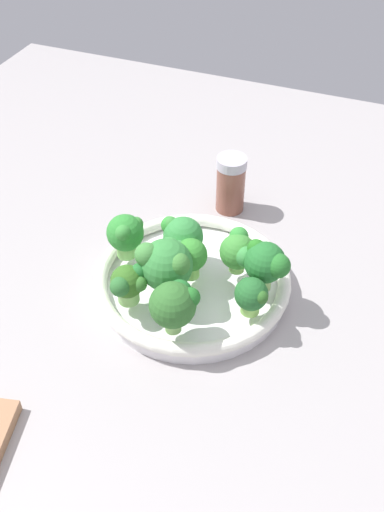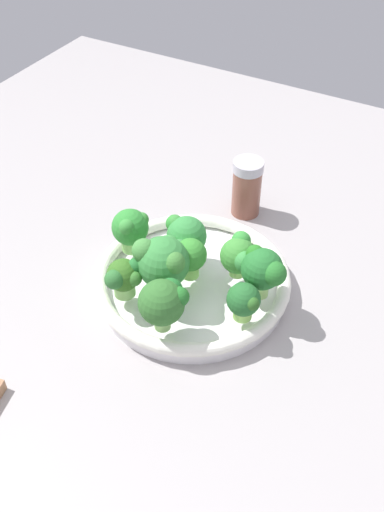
% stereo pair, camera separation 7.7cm
% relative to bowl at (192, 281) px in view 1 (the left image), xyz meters
% --- Properties ---
extents(ground_plane, '(1.30, 1.30, 0.03)m').
position_rel_bowl_xyz_m(ground_plane, '(0.00, -0.03, -0.03)').
color(ground_plane, '#A5A0A0').
extents(bowl, '(0.26, 0.26, 0.03)m').
position_rel_bowl_xyz_m(bowl, '(0.00, 0.00, 0.00)').
color(bowl, white).
rests_on(bowl, ground_plane).
extents(broccoli_floret_0, '(0.04, 0.04, 0.05)m').
position_rel_bowl_xyz_m(broccoli_floret_0, '(0.09, -0.04, 0.04)').
color(broccoli_floret_0, '#90CE5D').
rests_on(broccoli_floret_0, bowl).
extents(broccoli_floret_1, '(0.06, 0.06, 0.07)m').
position_rel_bowl_xyz_m(broccoli_floret_1, '(0.02, -0.10, 0.06)').
color(broccoli_floret_1, '#95CF71').
rests_on(broccoli_floret_1, bowl).
extents(broccoli_floret_2, '(0.06, 0.05, 0.07)m').
position_rel_bowl_xyz_m(broccoli_floret_2, '(0.10, 0.01, 0.06)').
color(broccoli_floret_2, '#9FD072').
rests_on(broccoli_floret_2, bowl).
extents(broccoli_floret_3, '(0.05, 0.05, 0.05)m').
position_rel_bowl_xyz_m(broccoli_floret_3, '(-0.05, -0.08, 0.05)').
color(broccoli_floret_3, '#91CE6F').
rests_on(broccoli_floret_3, bowl).
extents(broccoli_floret_4, '(0.05, 0.05, 0.06)m').
position_rel_bowl_xyz_m(broccoli_floret_4, '(0.05, 0.03, 0.05)').
color(broccoli_floret_4, '#8EC363').
rests_on(broccoli_floret_4, bowl).
extents(broccoli_floret_5, '(0.06, 0.05, 0.06)m').
position_rel_bowl_xyz_m(broccoli_floret_5, '(-0.03, 0.03, 0.05)').
color(broccoli_floret_5, '#97DA66').
rests_on(broccoli_floret_5, bowl).
extents(broccoli_floret_6, '(0.05, 0.04, 0.06)m').
position_rel_bowl_xyz_m(broccoli_floret_6, '(-0.00, -0.01, 0.05)').
color(broccoli_floret_6, '#91D963').
rests_on(broccoli_floret_6, bowl).
extents(broccoli_floret_7, '(0.05, 0.05, 0.06)m').
position_rel_bowl_xyz_m(broccoli_floret_7, '(-0.09, 0.00, 0.05)').
color(broccoli_floret_7, '#89CF68').
rests_on(broccoli_floret_7, bowl).
extents(broccoli_floret_8, '(0.07, 0.07, 0.08)m').
position_rel_bowl_xyz_m(broccoli_floret_8, '(-0.02, -0.04, 0.06)').
color(broccoli_floret_8, '#9CD96B').
rests_on(broccoli_floret_8, bowl).
extents(pepper_shaker, '(0.05, 0.05, 0.09)m').
position_rel_bowl_xyz_m(pepper_shaker, '(-0.01, 0.19, 0.03)').
color(pepper_shaker, brown).
rests_on(pepper_shaker, ground_plane).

